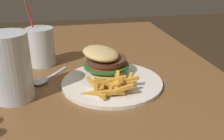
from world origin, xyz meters
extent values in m
cube|color=brown|center=(0.00, 0.00, 0.69)|extent=(1.28, 1.15, 0.03)
cylinder|color=brown|center=(0.57, -0.51, 0.34)|extent=(0.09, 0.09, 0.68)
cylinder|color=white|center=(-0.08, -0.22, 0.71)|extent=(0.28, 0.28, 0.01)
ellipsoid|color=#DBB770|center=(-0.02, -0.22, 0.73)|extent=(0.13, 0.11, 0.02)
cylinder|color=#2D6628|center=(-0.02, -0.22, 0.74)|extent=(0.13, 0.13, 0.01)
cylinder|color=red|center=(-0.02, -0.22, 0.75)|extent=(0.11, 0.11, 0.01)
cylinder|color=#4C2D1E|center=(-0.02, -0.22, 0.76)|extent=(0.12, 0.12, 0.01)
ellipsoid|color=#DBB770|center=(-0.02, -0.20, 0.78)|extent=(0.13, 0.11, 0.04)
cube|color=gold|center=(-0.15, -0.24, 0.74)|extent=(0.02, 0.07, 0.01)
cube|color=gold|center=(-0.11, -0.17, 0.72)|extent=(0.06, 0.02, 0.02)
cube|color=gold|center=(-0.17, -0.22, 0.73)|extent=(0.02, 0.09, 0.03)
cube|color=gold|center=(-0.13, -0.22, 0.74)|extent=(0.07, 0.05, 0.01)
cube|color=gold|center=(-0.12, -0.21, 0.74)|extent=(0.02, 0.06, 0.03)
cube|color=gold|center=(-0.08, -0.22, 0.73)|extent=(0.05, 0.06, 0.02)
cube|color=gold|center=(-0.11, -0.19, 0.73)|extent=(0.08, 0.02, 0.03)
cube|color=gold|center=(-0.11, -0.25, 0.73)|extent=(0.03, 0.07, 0.03)
cube|color=gold|center=(-0.15, -0.19, 0.72)|extent=(0.07, 0.02, 0.02)
cube|color=gold|center=(-0.11, -0.17, 0.72)|extent=(0.07, 0.04, 0.03)
cube|color=gold|center=(-0.13, -0.19, 0.73)|extent=(0.02, 0.07, 0.02)
cube|color=gold|center=(-0.11, -0.26, 0.73)|extent=(0.06, 0.04, 0.02)
cube|color=gold|center=(-0.14, -0.20, 0.74)|extent=(0.03, 0.08, 0.03)
cube|color=gold|center=(-0.15, -0.17, 0.72)|extent=(0.04, 0.08, 0.03)
cube|color=gold|center=(-0.11, -0.22, 0.73)|extent=(0.07, 0.02, 0.02)
cube|color=gold|center=(-0.17, -0.21, 0.73)|extent=(0.01, 0.06, 0.01)
cube|color=gold|center=(-0.12, -0.24, 0.73)|extent=(0.03, 0.06, 0.03)
cube|color=gold|center=(-0.15, -0.23, 0.74)|extent=(0.02, 0.06, 0.01)
cube|color=gold|center=(-0.12, -0.23, 0.75)|extent=(0.08, 0.01, 0.03)
cube|color=gold|center=(-0.14, -0.22, 0.74)|extent=(0.08, 0.03, 0.03)
cube|color=gold|center=(-0.13, -0.21, 0.75)|extent=(0.03, 0.07, 0.03)
cylinder|color=silver|center=(-0.11, 0.03, 0.79)|extent=(0.10, 0.10, 0.17)
cylinder|color=#C67F23|center=(-0.11, 0.03, 0.78)|extent=(0.08, 0.08, 0.14)
cylinder|color=silver|center=(0.11, -0.03, 0.77)|extent=(0.09, 0.09, 0.12)
cylinder|color=#EFA819|center=(0.11, -0.03, 0.75)|extent=(0.08, 0.08, 0.09)
cylinder|color=red|center=(0.13, -0.01, 0.81)|extent=(0.04, 0.03, 0.20)
ellipsoid|color=silver|center=(-0.03, -0.03, 0.71)|extent=(0.06, 0.06, 0.01)
cube|color=silver|center=(0.03, -0.07, 0.71)|extent=(0.09, 0.07, 0.00)
camera|label=1|loc=(-0.72, -0.09, 1.03)|focal=42.00mm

